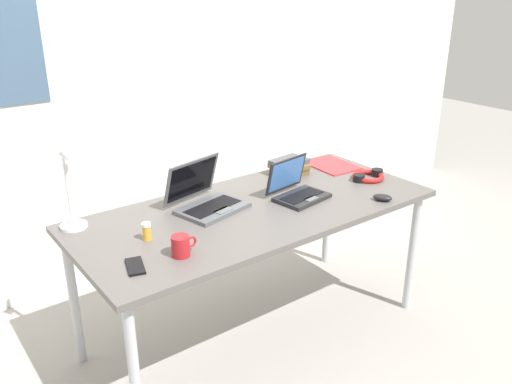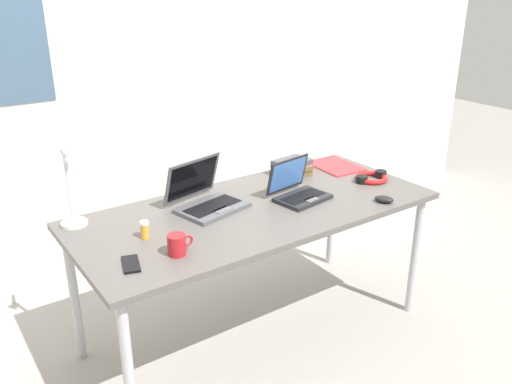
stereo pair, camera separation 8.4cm
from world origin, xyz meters
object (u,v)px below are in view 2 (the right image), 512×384
(desk_lamp, at_px, (71,187))
(pill_bottle, at_px, (145,230))
(headphones, at_px, (371,177))
(computer_mouse, at_px, (384,199))
(paper_folder_far_corner, at_px, (335,166))
(book_stack, at_px, (292,167))
(coffee_mug, at_px, (177,245))
(laptop_near_mouse, at_px, (298,191))
(laptop_near_lamp, at_px, (206,199))
(cell_phone, at_px, (131,264))

(desk_lamp, distance_m, pill_bottle, 0.38)
(headphones, relative_size, pill_bottle, 2.71)
(pill_bottle, bearing_deg, computer_mouse, -15.38)
(headphones, xyz_separation_m, paper_folder_far_corner, (-0.01, 0.29, -0.01))
(book_stack, height_order, coffee_mug, same)
(pill_bottle, bearing_deg, coffee_mug, -76.90)
(laptop_near_mouse, xyz_separation_m, book_stack, (0.19, 0.29, 0.00))
(headphones, height_order, pill_bottle, pill_bottle)
(computer_mouse, xyz_separation_m, book_stack, (-0.13, 0.58, 0.03))
(headphones, distance_m, paper_folder_far_corner, 0.29)
(paper_folder_far_corner, bearing_deg, laptop_near_mouse, -152.72)
(headphones, bearing_deg, laptop_near_lamp, 168.28)
(laptop_near_mouse, relative_size, computer_mouse, 3.08)
(pill_bottle, distance_m, coffee_mug, 0.21)
(laptop_near_mouse, xyz_separation_m, paper_folder_far_corner, (0.49, 0.25, -0.04))
(laptop_near_lamp, bearing_deg, paper_folder_far_corner, 5.44)
(headphones, bearing_deg, desk_lamp, 167.71)
(book_stack, distance_m, paper_folder_far_corner, 0.31)
(desk_lamp, distance_m, book_stack, 1.24)
(coffee_mug, bearing_deg, desk_lamp, 118.16)
(pill_bottle, relative_size, paper_folder_far_corner, 0.25)
(book_stack, bearing_deg, coffee_mug, -154.01)
(laptop_near_mouse, bearing_deg, headphones, -3.51)
(cell_phone, height_order, book_stack, book_stack)
(book_stack, bearing_deg, pill_bottle, -165.41)
(desk_lamp, distance_m, laptop_near_mouse, 1.10)
(headphones, distance_m, pill_bottle, 1.33)
(desk_lamp, xyz_separation_m, laptop_near_lamp, (0.60, -0.14, -0.15))
(desk_lamp, relative_size, pill_bottle, 5.07)
(paper_folder_far_corner, distance_m, coffee_mug, 1.35)
(pill_bottle, bearing_deg, laptop_near_mouse, -1.77)
(computer_mouse, bearing_deg, desk_lamp, 124.41)
(laptop_near_lamp, height_order, coffee_mug, laptop_near_lamp)
(laptop_near_mouse, bearing_deg, pill_bottle, 178.23)
(desk_lamp, relative_size, laptop_near_mouse, 1.35)
(computer_mouse, distance_m, coffee_mug, 1.11)
(laptop_near_mouse, height_order, book_stack, laptop_near_mouse)
(desk_lamp, bearing_deg, cell_phone, -81.52)
(laptop_near_mouse, distance_m, book_stack, 0.35)
(desk_lamp, bearing_deg, coffee_mug, -61.84)
(laptop_near_lamp, bearing_deg, pill_bottle, -160.02)
(cell_phone, distance_m, coffee_mug, 0.20)
(laptop_near_mouse, xyz_separation_m, laptop_near_lamp, (-0.44, 0.17, 0.01))
(laptop_near_mouse, relative_size, laptop_near_lamp, 0.78)
(computer_mouse, relative_size, pill_bottle, 1.22)
(laptop_near_lamp, xyz_separation_m, book_stack, (0.64, 0.13, -0.00))
(laptop_near_lamp, relative_size, paper_folder_far_corner, 1.23)
(headphones, bearing_deg, cell_phone, -175.08)
(desk_lamp, distance_m, headphones, 1.59)
(laptop_near_mouse, xyz_separation_m, headphones, (0.50, -0.03, -0.03))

